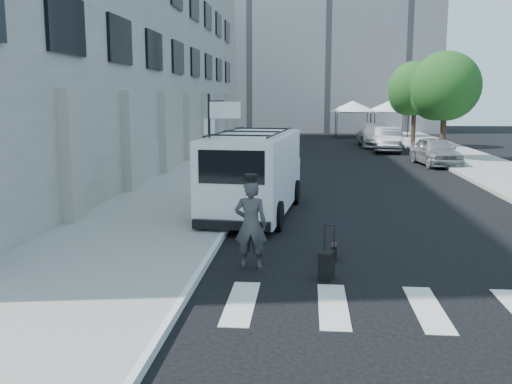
% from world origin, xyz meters
% --- Properties ---
extents(ground, '(120.00, 120.00, 0.00)m').
position_xyz_m(ground, '(0.00, 0.00, 0.00)').
color(ground, black).
rests_on(ground, ground).
extents(sidewalk_left, '(4.50, 48.00, 0.15)m').
position_xyz_m(sidewalk_left, '(-4.25, 16.00, 0.07)').
color(sidewalk_left, gray).
rests_on(sidewalk_left, ground).
extents(sidewalk_right, '(4.00, 56.00, 0.15)m').
position_xyz_m(sidewalk_right, '(9.00, 20.00, 0.07)').
color(sidewalk_right, gray).
rests_on(sidewalk_right, ground).
extents(building_left, '(10.00, 44.00, 12.00)m').
position_xyz_m(building_left, '(-11.50, 18.00, 6.00)').
color(building_left, gray).
rests_on(building_left, ground).
extents(building_far, '(22.00, 12.00, 25.00)m').
position_xyz_m(building_far, '(2.00, 50.00, 12.50)').
color(building_far, slate).
rests_on(building_far, ground).
extents(sign_pole, '(1.03, 0.07, 3.50)m').
position_xyz_m(sign_pole, '(-2.36, 3.20, 2.65)').
color(sign_pole, black).
rests_on(sign_pole, sidewalk_left).
extents(tree_near, '(3.80, 3.83, 6.03)m').
position_xyz_m(tree_near, '(7.50, 20.15, 3.97)').
color(tree_near, black).
rests_on(tree_near, ground).
extents(tree_far, '(3.80, 3.83, 6.03)m').
position_xyz_m(tree_far, '(7.50, 29.15, 3.97)').
color(tree_far, black).
rests_on(tree_far, ground).
extents(tent_left, '(4.00, 4.00, 3.20)m').
position_xyz_m(tent_left, '(4.00, 38.00, 2.71)').
color(tent_left, black).
rests_on(tent_left, ground).
extents(tent_right, '(4.00, 4.00, 3.20)m').
position_xyz_m(tent_right, '(7.20, 38.50, 2.71)').
color(tent_right, black).
rests_on(tent_right, ground).
extents(businessman, '(0.69, 0.45, 1.88)m').
position_xyz_m(businessman, '(-1.03, -0.93, 0.94)').
color(businessman, '#3C3B3E').
rests_on(businessman, ground).
extents(briefcase, '(0.16, 0.45, 0.34)m').
position_xyz_m(briefcase, '(0.74, -0.11, 0.17)').
color(briefcase, black).
rests_on(briefcase, ground).
extents(suitcase, '(0.35, 0.44, 1.08)m').
position_xyz_m(suitcase, '(0.53, -1.55, 0.29)').
color(suitcase, black).
rests_on(suitcase, ground).
extents(cargo_van, '(2.78, 6.70, 2.45)m').
position_xyz_m(cargo_van, '(-1.48, 4.72, 1.26)').
color(cargo_van, white).
rests_on(cargo_van, ground).
extents(parked_car_a, '(2.25, 4.56, 1.50)m').
position_xyz_m(parked_car_a, '(6.80, 17.92, 0.75)').
color(parked_car_a, '#919398').
rests_on(parked_car_a, ground).
extents(parked_car_b, '(2.22, 5.02, 1.60)m').
position_xyz_m(parked_car_b, '(5.34, 25.40, 0.80)').
color(parked_car_b, '#56585E').
rests_on(parked_car_b, ground).
extents(parked_car_c, '(2.44, 5.71, 1.64)m').
position_xyz_m(parked_car_c, '(5.00, 29.14, 0.82)').
color(parked_car_c, gray).
rests_on(parked_car_c, ground).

